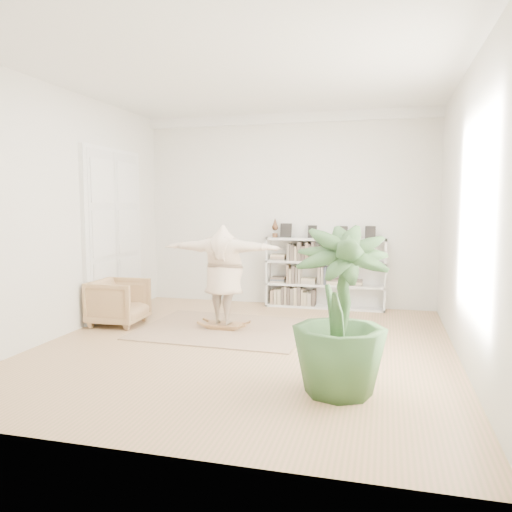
% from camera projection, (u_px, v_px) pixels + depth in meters
% --- Properties ---
extents(floor, '(6.00, 6.00, 0.00)m').
position_uv_depth(floor, '(245.00, 346.00, 6.78)').
color(floor, '#9F8352').
rests_on(floor, ground).
extents(room_shell, '(6.00, 6.00, 6.00)m').
position_uv_depth(room_shell, '(288.00, 118.00, 9.24)').
color(room_shell, silver).
rests_on(room_shell, floor).
extents(doors, '(0.09, 1.78, 2.92)m').
position_uv_depth(doors, '(114.00, 235.00, 8.56)').
color(doors, white).
rests_on(doors, floor).
extents(bookshelf, '(2.20, 0.35, 1.64)m').
position_uv_depth(bookshelf, '(325.00, 274.00, 9.24)').
color(bookshelf, silver).
rests_on(bookshelf, floor).
extents(armchair, '(0.83, 0.81, 0.74)m').
position_uv_depth(armchair, '(119.00, 302.00, 7.97)').
color(armchair, tan).
rests_on(armchair, floor).
extents(rug, '(2.57, 2.08, 0.02)m').
position_uv_depth(rug, '(224.00, 329.00, 7.69)').
color(rug, tan).
rests_on(rug, floor).
extents(rocker_board, '(0.55, 0.34, 0.11)m').
position_uv_depth(rocker_board, '(224.00, 325.00, 7.69)').
color(rocker_board, olive).
rests_on(rocker_board, rug).
extents(person, '(1.89, 0.57, 1.52)m').
position_uv_depth(person, '(224.00, 272.00, 7.60)').
color(person, beige).
rests_on(person, rocker_board).
extents(houseplant, '(1.12, 1.12, 1.71)m').
position_uv_depth(houseplant, '(340.00, 311.00, 5.02)').
color(houseplant, '#31552A').
rests_on(houseplant, floor).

